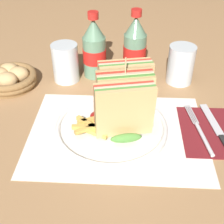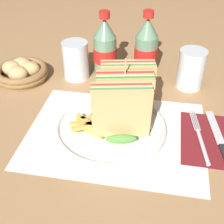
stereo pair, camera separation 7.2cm
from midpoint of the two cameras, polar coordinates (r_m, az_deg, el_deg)
ground_plane at (r=0.72m, az=3.48°, el=-4.43°), size 4.00×4.00×0.00m
placemat at (r=0.72m, az=3.64°, el=-4.06°), size 0.41×0.30×0.00m
plate_main at (r=0.72m, az=2.57°, el=-2.92°), size 0.26×0.26×0.02m
club_sandwich at (r=0.70m, az=5.26°, el=2.25°), size 0.14×0.19×0.16m
fries_pile at (r=0.70m, az=-0.85°, el=-2.14°), size 0.10×0.10×0.02m
ketchup_blob at (r=0.73m, az=0.49°, el=-0.64°), size 0.04×0.04×0.01m
napkin at (r=0.75m, az=19.94°, el=-4.71°), size 0.13×0.18×0.00m
fork at (r=0.73m, az=18.72°, el=-5.09°), size 0.04×0.18×0.01m
knife at (r=0.75m, az=21.68°, el=-4.76°), size 0.05×0.20×0.00m
coke_bottle_near at (r=0.91m, az=1.02°, el=11.39°), size 0.07×0.07×0.19m
coke_bottle_far at (r=0.92m, az=8.55°, el=11.41°), size 0.07×0.07×0.19m
glass_near at (r=0.90m, az=16.54°, el=7.49°), size 0.07×0.07×0.11m
glass_far at (r=0.91m, az=-4.37°, el=9.35°), size 0.07×0.07×0.11m
bread_basket at (r=0.94m, az=-14.16°, el=7.07°), size 0.15×0.15×0.06m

